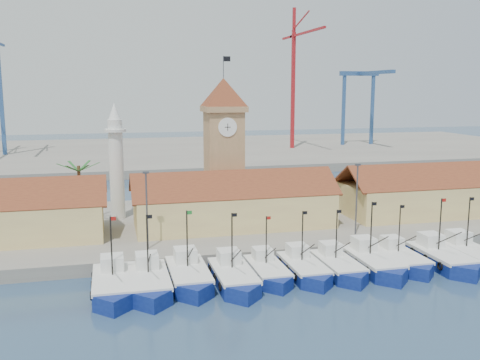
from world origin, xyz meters
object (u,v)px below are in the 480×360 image
object	(u,v)px
boat_0	(113,287)
minaret	(116,161)
clock_tower	(224,144)
boat_5	(305,270)

from	to	relation	value
boat_0	minaret	world-z (taller)	minaret
boat_0	clock_tower	xyz separation A→B (m)	(16.06, 23.55, 11.14)
clock_tower	minaret	world-z (taller)	clock_tower
clock_tower	minaret	distance (m)	15.30
boat_5	clock_tower	world-z (taller)	clock_tower
boat_0	boat_5	world-z (taller)	boat_0
boat_5	minaret	distance (m)	32.67
clock_tower	boat_5	bearing A→B (deg)	-80.89
boat_5	clock_tower	size ratio (longest dim) A/B	0.43
minaret	boat_5	bearing A→B (deg)	-53.41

